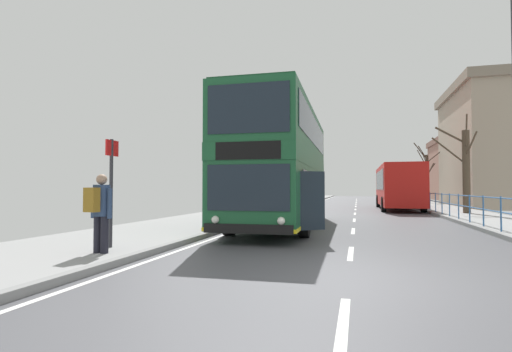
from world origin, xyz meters
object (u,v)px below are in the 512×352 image
object	(u,v)px
bus_stop_sign_near	(111,180)
pedestrian_with_backpack	(100,207)
double_decker_bus_main	(282,166)
background_bus_far_lane	(398,186)
bare_tree_far_00	(427,175)
background_building_01	(472,169)
bare_tree_far_01	(465,169)

from	to	relation	value
bus_stop_sign_near	pedestrian_with_backpack	bearing A→B (deg)	-69.69
double_decker_bus_main	background_bus_far_lane	world-z (taller)	double_decker_bus_main
bare_tree_far_00	bus_stop_sign_near	bearing A→B (deg)	-110.24
bus_stop_sign_near	background_bus_far_lane	bearing A→B (deg)	69.04
background_bus_far_lane	pedestrian_with_backpack	distance (m)	23.51
background_bus_far_lane	bare_tree_far_00	bearing A→B (deg)	71.21
background_building_01	double_decker_bus_main	bearing A→B (deg)	-112.88
bare_tree_far_01	bus_stop_sign_near	bearing A→B (deg)	-125.53
bus_stop_sign_near	background_building_01	distance (m)	50.41
bus_stop_sign_near	bare_tree_far_00	distance (m)	34.25
background_bus_far_lane	background_building_01	size ratio (longest dim) A/B	0.94
pedestrian_with_backpack	background_building_01	bearing A→B (deg)	68.04
background_bus_far_lane	double_decker_bus_main	bearing A→B (deg)	-110.93
double_decker_bus_main	bare_tree_far_00	xyz separation A→B (m)	(9.19, 25.21, 0.41)
background_bus_far_lane	bus_stop_sign_near	size ratio (longest dim) A/B	4.24
bare_tree_far_00	background_building_01	distance (m)	16.26
bus_stop_sign_near	double_decker_bus_main	bearing A→B (deg)	68.98
pedestrian_with_backpack	bare_tree_far_00	size ratio (longest dim) A/B	0.29
bare_tree_far_00	bare_tree_far_01	bearing A→B (deg)	-92.48
background_bus_far_lane	bare_tree_far_01	world-z (taller)	bare_tree_far_01
double_decker_bus_main	background_bus_far_lane	xyz separation A→B (m)	(5.52, 14.44, -0.67)
background_bus_far_lane	bare_tree_far_01	distance (m)	6.54
double_decker_bus_main	background_building_01	xyz separation A→B (m)	(16.70, 39.57, 1.62)
pedestrian_with_backpack	bare_tree_far_00	world-z (taller)	bare_tree_far_00
pedestrian_with_backpack	bus_stop_sign_near	size ratio (longest dim) A/B	0.66
double_decker_bus_main	bus_stop_sign_near	bearing A→B (deg)	-111.02
double_decker_bus_main	pedestrian_with_backpack	xyz separation A→B (m)	(-2.36, -7.70, -1.25)
bare_tree_far_00	background_building_01	xyz separation A→B (m)	(7.52, 14.37, 1.21)
double_decker_bus_main	bare_tree_far_01	distance (m)	12.12
pedestrian_with_backpack	bare_tree_far_01	xyz separation A→B (m)	(10.83, 16.37, 1.48)
pedestrian_with_backpack	background_building_01	size ratio (longest dim) A/B	0.15
background_bus_far_lane	bus_stop_sign_near	distance (m)	22.86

